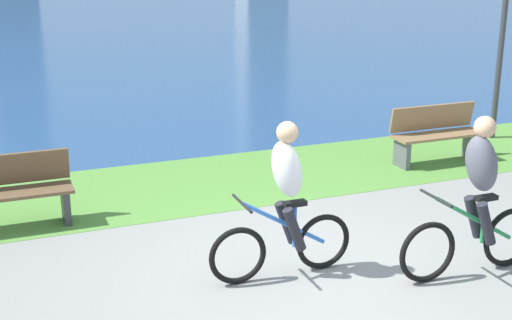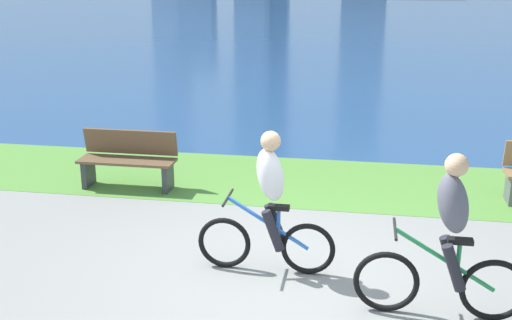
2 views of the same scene
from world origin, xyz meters
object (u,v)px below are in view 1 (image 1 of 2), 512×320
object	(u,v)px
cyclist_trailing	(477,198)
bench_far_along_path	(8,192)
bench_near_path	(436,134)
cyclist_lead	(285,201)
lamppost_tall	(505,6)

from	to	relation	value
cyclist_trailing	bench_far_along_path	world-z (taller)	cyclist_trailing
bench_near_path	bench_far_along_path	xyz separation A→B (m)	(-6.39, -0.37, 0.00)
cyclist_lead	bench_near_path	bearing A→B (deg)	36.11
bench_far_along_path	lamppost_tall	xyz separation A→B (m)	(8.19, 1.21, 1.85)
cyclist_lead	bench_far_along_path	xyz separation A→B (m)	(-2.58, 2.41, -0.38)
bench_far_along_path	lamppost_tall	distance (m)	8.48
bench_near_path	bench_far_along_path	size ratio (longest dim) A/B	1.00
bench_near_path	lamppost_tall	xyz separation A→B (m)	(1.80, 0.84, 1.85)
bench_near_path	lamppost_tall	world-z (taller)	lamppost_tall
bench_far_along_path	cyclist_lead	bearing A→B (deg)	-43.14
bench_near_path	lamppost_tall	size ratio (longest dim) A/B	0.43
cyclist_trailing	bench_near_path	size ratio (longest dim) A/B	1.13
cyclist_trailing	bench_near_path	world-z (taller)	cyclist_trailing
cyclist_trailing	bench_far_along_path	bearing A→B (deg)	145.08
cyclist_lead	cyclist_trailing	size ratio (longest dim) A/B	0.98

